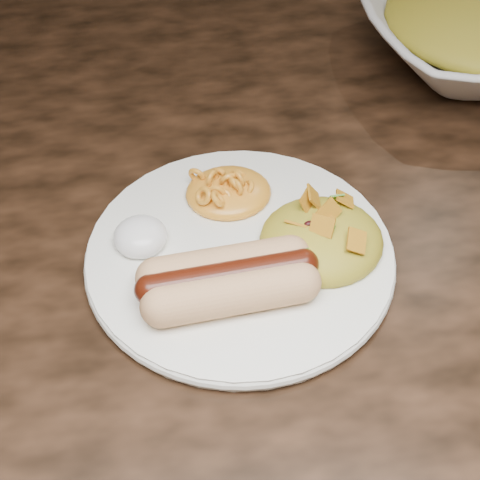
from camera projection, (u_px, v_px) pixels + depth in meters
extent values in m
cube|color=#422818|center=(208.00, 212.00, 0.62)|extent=(1.60, 0.90, 0.04)
cylinder|color=white|center=(240.00, 254.00, 0.55)|extent=(0.32, 0.32, 0.01)
cylinder|color=#ECA870|center=(231.00, 296.00, 0.49)|extent=(0.11, 0.04, 0.03)
cylinder|color=#ECA870|center=(225.00, 264.00, 0.51)|extent=(0.11, 0.04, 0.03)
cylinder|color=#460E07|center=(228.00, 277.00, 0.50)|extent=(0.12, 0.03, 0.02)
ellipsoid|color=#FFAD27|center=(228.00, 184.00, 0.58)|extent=(0.09, 0.09, 0.03)
ellipsoid|color=white|center=(140.00, 232.00, 0.54)|extent=(0.05, 0.05, 0.03)
ellipsoid|color=orange|center=(322.00, 235.00, 0.54)|extent=(0.10, 0.10, 0.04)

